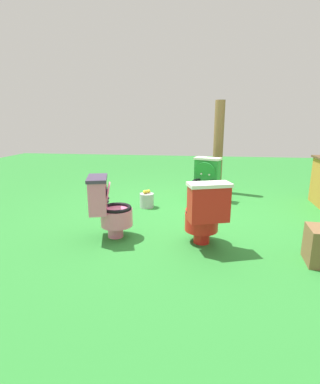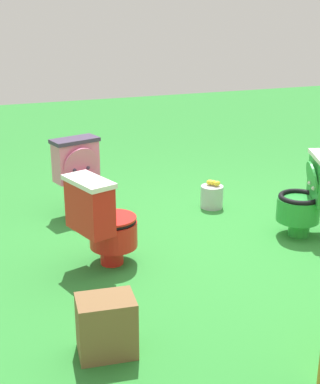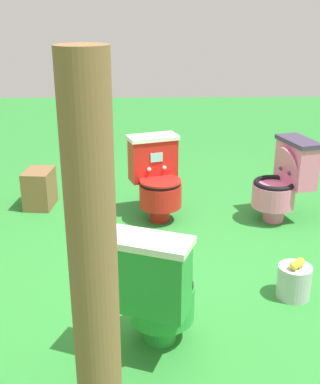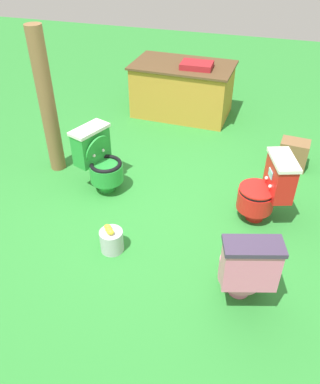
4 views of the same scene
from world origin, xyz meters
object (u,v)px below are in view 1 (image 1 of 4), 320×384
at_px(toilet_red, 205,213).
at_px(lemon_bucket, 147,200).
at_px(small_crate, 320,246).
at_px(wooden_post, 218,147).
at_px(toilet_pink, 108,207).
at_px(toilet_green, 205,179).

bearing_deg(toilet_red, lemon_bucket, 105.20).
height_order(toilet_red, small_crate, toilet_red).
bearing_deg(toilet_red, wooden_post, 65.49).
distance_m(wooden_post, lemon_bucket, 1.80).
relative_size(toilet_pink, toilet_green, 1.00).
xyz_separation_m(toilet_red, small_crate, (0.27, 1.10, -0.19)).
relative_size(toilet_pink, toilet_red, 1.00).
bearing_deg(toilet_red, toilet_green, 70.57).
distance_m(toilet_pink, wooden_post, 2.81).
bearing_deg(wooden_post, toilet_red, -6.09).
relative_size(small_crate, lemon_bucket, 1.29).
bearing_deg(toilet_red, toilet_pink, 157.49).
bearing_deg(toilet_pink, toilet_green, 130.73).
distance_m(toilet_green, small_crate, 2.34).
height_order(toilet_green, toilet_red, same).
relative_size(toilet_pink, lemon_bucket, 2.63).
distance_m(toilet_pink, toilet_red, 1.10).
xyz_separation_m(wooden_post, small_crate, (2.76, 0.83, -0.66)).
bearing_deg(toilet_pink, wooden_post, 134.46).
distance_m(toilet_pink, lemon_bucket, 1.28).
bearing_deg(lemon_bucket, wooden_post, 136.08).
bearing_deg(small_crate, toilet_green, -152.82).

